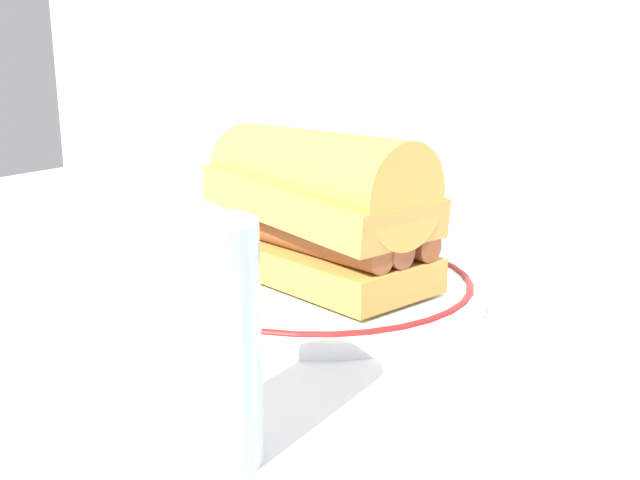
{
  "coord_description": "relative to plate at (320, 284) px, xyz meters",
  "views": [
    {
      "loc": [
        0.26,
        -0.49,
        0.19
      ],
      "look_at": [
        -0.01,
        0.0,
        0.04
      ],
      "focal_mm": 40.34,
      "sensor_mm": 36.0,
      "label": 1
    }
  ],
  "objects": [
    {
      "name": "butter_knife",
      "position": [
        -0.12,
        0.23,
        -0.0
      ],
      "size": [
        0.15,
        0.04,
        0.01
      ],
      "color": "silver",
      "rests_on": "ground_plane"
    },
    {
      "name": "ground_plane",
      "position": [
        0.01,
        -0.0,
        -0.01
      ],
      "size": [
        1.5,
        1.5,
        0.0
      ],
      "primitive_type": "plane",
      "color": "white"
    },
    {
      "name": "sausage_sandwich",
      "position": [
        0.0,
        0.0,
        0.07
      ],
      "size": [
        0.21,
        0.15,
        0.12
      ],
      "rotation": [
        0.0,
        0.0,
        -0.34
      ],
      "color": "gold",
      "rests_on": "plate"
    },
    {
      "name": "plate",
      "position": [
        0.0,
        0.0,
        0.0
      ],
      "size": [
        0.27,
        0.27,
        0.01
      ],
      "color": "white",
      "rests_on": "ground_plane"
    },
    {
      "name": "drinking_glass",
      "position": [
        0.07,
        -0.25,
        0.04
      ],
      "size": [
        0.06,
        0.06,
        0.12
      ],
      "color": "silver",
      "rests_on": "ground_plane"
    }
  ]
}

